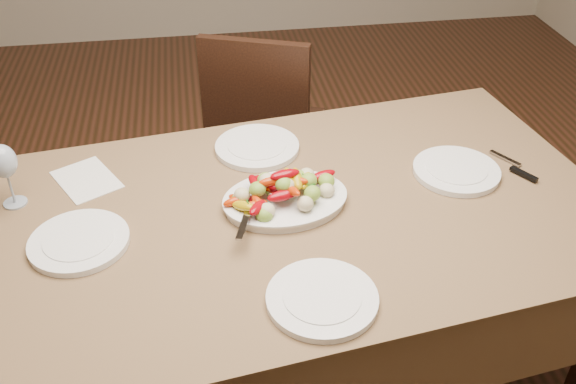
{
  "coord_description": "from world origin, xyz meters",
  "views": [
    {
      "loc": [
        -0.24,
        -1.64,
        1.85
      ],
      "look_at": [
        -0.02,
        -0.23,
        0.82
      ],
      "focal_mm": 40.0,
      "sensor_mm": 36.0,
      "label": 1
    }
  ],
  "objects_px": {
    "serving_platter": "(285,202)",
    "wine_glass": "(7,174)",
    "plate_right": "(456,171)",
    "plate_near": "(322,299)",
    "chair_far": "(268,129)",
    "dining_table": "(288,305)",
    "plate_left": "(79,242)",
    "plate_far": "(257,147)"
  },
  "relations": [
    {
      "from": "plate_far",
      "to": "plate_near",
      "type": "xyz_separation_m",
      "value": [
        0.07,
        -0.7,
        0.0
      ]
    },
    {
      "from": "plate_right",
      "to": "plate_near",
      "type": "relative_size",
      "value": 0.98
    },
    {
      "from": "serving_platter",
      "to": "wine_glass",
      "type": "height_order",
      "value": "wine_glass"
    },
    {
      "from": "plate_far",
      "to": "plate_near",
      "type": "height_order",
      "value": "same"
    },
    {
      "from": "plate_right",
      "to": "plate_near",
      "type": "xyz_separation_m",
      "value": [
        -0.51,
        -0.47,
        0.0
      ]
    },
    {
      "from": "chair_far",
      "to": "wine_glass",
      "type": "xyz_separation_m",
      "value": [
        -0.82,
        -0.79,
        0.39
      ]
    },
    {
      "from": "dining_table",
      "to": "serving_platter",
      "type": "distance_m",
      "value": 0.39
    },
    {
      "from": "serving_platter",
      "to": "plate_right",
      "type": "height_order",
      "value": "serving_platter"
    },
    {
      "from": "plate_near",
      "to": "plate_left",
      "type": "bearing_deg",
      "value": 152.78
    },
    {
      "from": "plate_right",
      "to": "dining_table",
      "type": "bearing_deg",
      "value": -169.23
    },
    {
      "from": "wine_glass",
      "to": "chair_far",
      "type": "bearing_deg",
      "value": 43.87
    },
    {
      "from": "chair_far",
      "to": "wine_glass",
      "type": "distance_m",
      "value": 1.2
    },
    {
      "from": "plate_right",
      "to": "plate_far",
      "type": "height_order",
      "value": "same"
    },
    {
      "from": "chair_far",
      "to": "plate_left",
      "type": "relative_size",
      "value": 3.64
    },
    {
      "from": "chair_far",
      "to": "plate_left",
      "type": "xyz_separation_m",
      "value": [
        -0.62,
        -1.0,
        0.29
      ]
    },
    {
      "from": "chair_far",
      "to": "plate_left",
      "type": "distance_m",
      "value": 1.22
    },
    {
      "from": "plate_right",
      "to": "serving_platter",
      "type": "bearing_deg",
      "value": -171.82
    },
    {
      "from": "plate_far",
      "to": "plate_near",
      "type": "relative_size",
      "value": 1.01
    },
    {
      "from": "plate_left",
      "to": "serving_platter",
      "type": "bearing_deg",
      "value": 8.89
    },
    {
      "from": "serving_platter",
      "to": "plate_near",
      "type": "xyz_separation_m",
      "value": [
        0.03,
        -0.39,
        -0.0
      ]
    },
    {
      "from": "dining_table",
      "to": "plate_near",
      "type": "distance_m",
      "value": 0.53
    },
    {
      "from": "serving_platter",
      "to": "plate_far",
      "type": "bearing_deg",
      "value": 98.2
    },
    {
      "from": "plate_right",
      "to": "plate_near",
      "type": "distance_m",
      "value": 0.69
    },
    {
      "from": "chair_far",
      "to": "plate_far",
      "type": "height_order",
      "value": "chair_far"
    },
    {
      "from": "plate_right",
      "to": "plate_far",
      "type": "distance_m",
      "value": 0.62
    },
    {
      "from": "plate_left",
      "to": "wine_glass",
      "type": "height_order",
      "value": "wine_glass"
    },
    {
      "from": "serving_platter",
      "to": "plate_near",
      "type": "distance_m",
      "value": 0.39
    },
    {
      "from": "chair_far",
      "to": "serving_platter",
      "type": "xyz_separation_m",
      "value": [
        -0.07,
        -0.92,
        0.3
      ]
    },
    {
      "from": "serving_platter",
      "to": "plate_right",
      "type": "relative_size",
      "value": 1.32
    },
    {
      "from": "dining_table",
      "to": "chair_far",
      "type": "distance_m",
      "value": 0.95
    },
    {
      "from": "dining_table",
      "to": "plate_near",
      "type": "relative_size",
      "value": 6.92
    },
    {
      "from": "plate_far",
      "to": "plate_near",
      "type": "distance_m",
      "value": 0.7
    },
    {
      "from": "chair_far",
      "to": "plate_left",
      "type": "height_order",
      "value": "chair_far"
    },
    {
      "from": "serving_platter",
      "to": "plate_right",
      "type": "bearing_deg",
      "value": 8.18
    },
    {
      "from": "plate_near",
      "to": "serving_platter",
      "type": "bearing_deg",
      "value": 94.13
    },
    {
      "from": "plate_near",
      "to": "wine_glass",
      "type": "bearing_deg",
      "value": 146.81
    },
    {
      "from": "dining_table",
      "to": "plate_far",
      "type": "relative_size",
      "value": 6.84
    },
    {
      "from": "dining_table",
      "to": "chair_far",
      "type": "relative_size",
      "value": 1.94
    },
    {
      "from": "dining_table",
      "to": "serving_platter",
      "type": "height_order",
      "value": "serving_platter"
    },
    {
      "from": "chair_far",
      "to": "serving_platter",
      "type": "bearing_deg",
      "value": 107.2
    },
    {
      "from": "chair_far",
      "to": "serving_platter",
      "type": "relative_size",
      "value": 2.76
    },
    {
      "from": "plate_near",
      "to": "wine_glass",
      "type": "xyz_separation_m",
      "value": [
        -0.79,
        0.51,
        0.09
      ]
    }
  ]
}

